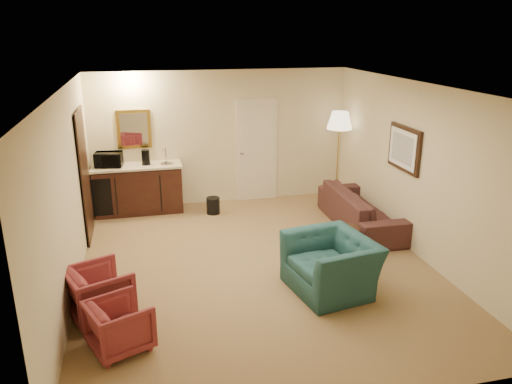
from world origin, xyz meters
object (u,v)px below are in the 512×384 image
teal_armchair (331,256)px  waste_bin (213,206)px  rose_chair_far (119,323)px  sofa (362,203)px  wetbar_cabinet (138,189)px  rose_chair_near (99,290)px  coffee_table (335,242)px  coffee_maker (146,157)px  floor_lamp (338,158)px  microwave (108,158)px

teal_armchair → waste_bin: bearing=-171.7°
rose_chair_far → sofa: bearing=-79.9°
wetbar_cabinet → rose_chair_near: wetbar_cabinet is taller
wetbar_cabinet → rose_chair_far: 4.33m
rose_chair_far → waste_bin: 4.23m
wetbar_cabinet → coffee_table: 3.94m
coffee_table → coffee_maker: bearing=135.6°
wetbar_cabinet → waste_bin: 1.44m
wetbar_cabinet → rose_chair_far: wetbar_cabinet is taller
rose_chair_far → rose_chair_near: bearing=-4.1°
coffee_maker → floor_lamp: bearing=-10.8°
teal_armchair → coffee_maker: bearing=-158.5°
microwave → coffee_maker: 0.66m
coffee_table → coffee_maker: coffee_maker is taller
sofa → coffee_maker: 4.03m
coffee_table → rose_chair_near: bearing=-164.4°
rose_chair_far → coffee_maker: size_ratio=2.22×
waste_bin → coffee_maker: bearing=160.3°
microwave → wetbar_cabinet: bearing=5.3°
wetbar_cabinet → rose_chair_near: (-0.50, -3.60, -0.10)m
wetbar_cabinet → teal_armchair: bearing=-55.9°
rose_chair_near → waste_bin: size_ratio=2.27×
coffee_table → waste_bin: bearing=124.5°
sofa → rose_chair_near: size_ratio=3.11×
teal_armchair → coffee_table: (0.45, 0.96, -0.27)m
coffee_table → floor_lamp: bearing=67.9°
wetbar_cabinet → coffee_table: bearing=-42.5°
wetbar_cabinet → waste_bin: size_ratio=5.24×
sofa → rose_chair_far: size_ratio=3.53×
rose_chair_near → floor_lamp: bearing=-75.8°
sofa → waste_bin: (-2.45, 1.23, -0.27)m
rose_chair_far → coffee_table: bearing=-85.6°
wetbar_cabinet → waste_bin: (1.35, -0.40, -0.30)m
wetbar_cabinet → floor_lamp: 3.89m
rose_chair_far → coffee_table: (3.15, 1.66, -0.09)m
sofa → coffee_maker: bearing=66.4°
sofa → floor_lamp: bearing=-1.3°
rose_chair_near → floor_lamp: size_ratio=0.39×
floor_lamp → waste_bin: bearing=-178.1°
rose_chair_far → coffee_table: rose_chair_far is taller
microwave → sofa: bearing=-13.4°
coffee_table → waste_bin: size_ratio=2.48×
rose_chair_far → coffee_table: size_ratio=0.80×
wetbar_cabinet → coffee_maker: bearing=5.0°
rose_chair_near → coffee_maker: (0.67, 3.62, 0.71)m
rose_chair_near → coffee_table: rose_chair_near is taller
sofa → microwave: (-4.29, 1.66, 0.65)m
coffee_maker → rose_chair_near: bearing=-106.1°
waste_bin → coffee_maker: 1.54m
coffee_table → coffee_maker: (-2.73, 2.67, 0.84)m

